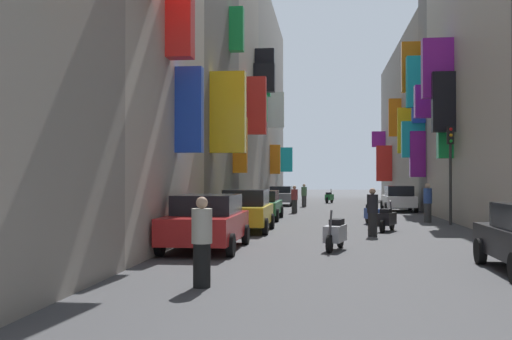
{
  "coord_description": "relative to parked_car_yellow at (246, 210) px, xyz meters",
  "views": [
    {
      "loc": [
        -0.68,
        -2.31,
        2.01
      ],
      "look_at": [
        -4.61,
        31.87,
        2.45
      ],
      "focal_mm": 42.34,
      "sensor_mm": 36.0,
      "label": 1
    }
  ],
  "objects": [
    {
      "name": "ground_plane",
      "position": [
        3.63,
        9.97,
        -0.81
      ],
      "size": [
        140.0,
        140.0,
        0.0
      ],
      "primitive_type": "plane",
      "color": "#424244"
    },
    {
      "name": "building_left_mid_b",
      "position": [
        -4.36,
        3.26,
        7.76
      ],
      "size": [
        7.33,
        8.72,
        17.17
      ],
      "color": "slate",
      "rests_on": "ground"
    },
    {
      "name": "building_left_mid_c",
      "position": [
        -4.35,
        12.14,
        7.45
      ],
      "size": [
        7.28,
        9.03,
        16.54
      ],
      "color": "#9E9384",
      "rests_on": "ground"
    },
    {
      "name": "building_left_far",
      "position": [
        -4.36,
        28.3,
        7.37
      ],
      "size": [
        7.32,
        23.31,
        16.36
      ],
      "color": "gray",
      "rests_on": "ground"
    },
    {
      "name": "building_right_mid_c",
      "position": [
        11.54,
        13.82,
        7.06
      ],
      "size": [
        7.3,
        3.08,
        15.8
      ],
      "color": "slate",
      "rests_on": "ground"
    },
    {
      "name": "building_right_far",
      "position": [
        11.62,
        27.67,
        5.44
      ],
      "size": [
        7.31,
        24.59,
        12.5
      ],
      "color": "gray",
      "rests_on": "ground"
    },
    {
      "name": "parked_car_yellow",
      "position": [
        0.0,
        0.0,
        0.0
      ],
      "size": [
        1.9,
        3.9,
        1.56
      ],
      "color": "gold",
      "rests_on": "ground"
    },
    {
      "name": "parked_car_green",
      "position": [
        -0.17,
        6.51,
        -0.07
      ],
      "size": [
        2.02,
        4.42,
        1.39
      ],
      "color": "#236638",
      "rests_on": "ground"
    },
    {
      "name": "parked_car_red",
      "position": [
        -0.36,
        -5.71,
        -0.01
      ],
      "size": [
        2.03,
        4.35,
        1.53
      ],
      "color": "#B21E1E",
      "rests_on": "ground"
    },
    {
      "name": "parked_car_grey",
      "position": [
        -0.24,
        21.44,
        -0.07
      ],
      "size": [
        1.87,
        4.35,
        1.39
      ],
      "color": "slate",
      "rests_on": "ground"
    },
    {
      "name": "parked_car_white",
      "position": [
        7.3,
        14.38,
        -0.02
      ],
      "size": [
        1.87,
        4.0,
        1.52
      ],
      "color": "white",
      "rests_on": "ground"
    },
    {
      "name": "scooter_black",
      "position": [
        5.25,
        0.7,
        -0.34
      ],
      "size": [
        0.8,
        1.82,
        1.13
      ],
      "color": "black",
      "rests_on": "ground"
    },
    {
      "name": "scooter_green",
      "position": [
        3.27,
        25.71,
        -0.34
      ],
      "size": [
        0.73,
        1.73,
        1.13
      ],
      "color": "#287F3D",
      "rests_on": "ground"
    },
    {
      "name": "scooter_blue",
      "position": [
        4.96,
        3.86,
        -0.34
      ],
      "size": [
        0.69,
        1.89,
        1.13
      ],
      "color": "#2D4CAD",
      "rests_on": "ground"
    },
    {
      "name": "scooter_silver",
      "position": [
        3.22,
        -5.48,
        -0.34
      ],
      "size": [
        0.68,
        1.74,
        1.13
      ],
      "color": "#ADADB2",
      "rests_on": "ground"
    },
    {
      "name": "pedestrian_crossing",
      "position": [
        1.21,
        11.85,
        -0.04
      ],
      "size": [
        0.48,
        0.48,
        1.56
      ],
      "color": "#2B2B2B",
      "rests_on": "ground"
    },
    {
      "name": "pedestrian_near_left",
      "position": [
        1.5,
        19.23,
        -0.02
      ],
      "size": [
        0.52,
        0.52,
        1.58
      ],
      "color": "#393939",
      "rests_on": "ground"
    },
    {
      "name": "pedestrian_near_right",
      "position": [
        0.69,
        -11.46,
        0.02
      ],
      "size": [
        0.39,
        0.39,
        1.66
      ],
      "color": "black",
      "rests_on": "ground"
    },
    {
      "name": "pedestrian_mid_street",
      "position": [
        7.52,
        5.45,
        0.08
      ],
      "size": [
        0.54,
        0.54,
        1.77
      ],
      "color": "#3A3A3A",
      "rests_on": "ground"
    },
    {
      "name": "pedestrian_far_away",
      "position": [
        4.55,
        -1.36,
        0.02
      ],
      "size": [
        0.4,
        0.4,
        1.66
      ],
      "color": "black",
      "rests_on": "ground"
    },
    {
      "name": "traffic_light_near_corner",
      "position": [
        8.25,
        4.08,
        2.05
      ],
      "size": [
        0.26,
        0.34,
        4.19
      ],
      "color": "#2D2D2D",
      "rests_on": "ground"
    }
  ]
}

